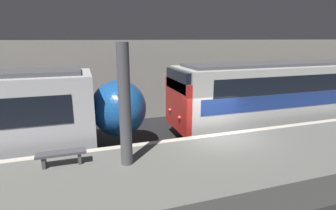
% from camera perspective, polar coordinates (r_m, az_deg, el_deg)
% --- Properties ---
extents(ground_plane, '(120.00, 120.00, 0.00)m').
position_cam_1_polar(ground_plane, '(11.75, 10.50, -11.02)').
color(ground_plane, black).
extents(platform, '(40.00, 4.14, 1.09)m').
position_cam_1_polar(platform, '(9.94, 16.46, -12.84)').
color(platform, slate).
rests_on(platform, ground).
extents(station_rear_barrier, '(50.00, 0.15, 4.89)m').
position_cam_1_polar(station_rear_barrier, '(16.81, 0.23, 5.65)').
color(station_rear_barrier, '#9E998E').
rests_on(station_rear_barrier, ground).
extents(support_pillar_near, '(0.37, 0.37, 3.81)m').
position_cam_1_polar(support_pillar_near, '(8.05, -9.39, -0.25)').
color(support_pillar_near, '#56565B').
rests_on(support_pillar_near, platform).
extents(train_boxy, '(19.56, 3.06, 3.75)m').
position_cam_1_polar(train_boxy, '(18.22, 31.79, 2.50)').
color(train_boxy, black).
rests_on(train_boxy, ground).
extents(platform_bench, '(1.50, 0.40, 0.45)m').
position_cam_1_polar(platform_bench, '(9.02, -22.14, -10.07)').
color(platform_bench, '#4C4C51').
rests_on(platform_bench, platform).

